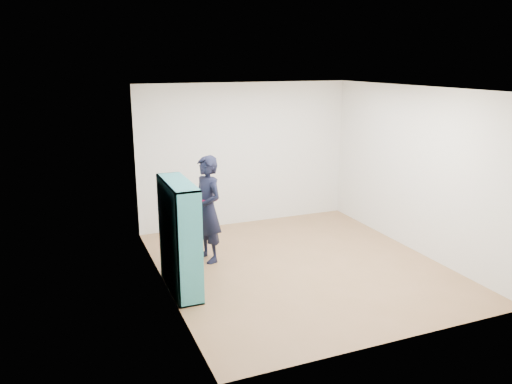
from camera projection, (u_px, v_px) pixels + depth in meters
name	position (u px, v px, depth m)	size (l,w,h in m)	color
floor	(300.00, 265.00, 7.46)	(4.50, 4.50, 0.00)	olive
ceiling	(304.00, 88.00, 6.79)	(4.50, 4.50, 0.00)	white
wall_left	(163.00, 195.00, 6.40)	(0.02, 4.50, 2.60)	silver
wall_right	(415.00, 170.00, 7.85)	(0.02, 4.50, 2.60)	silver
wall_back	(246.00, 154.00, 9.14)	(4.00, 0.02, 2.60)	silver
wall_front	(402.00, 229.00, 5.11)	(4.00, 0.02, 2.60)	silver
bookshelf	(178.00, 238.00, 6.50)	(0.32, 1.11, 1.48)	teal
person	(207.00, 209.00, 7.47)	(0.54, 0.68, 1.62)	black
smartphone	(195.00, 203.00, 7.42)	(0.05, 0.10, 0.13)	silver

